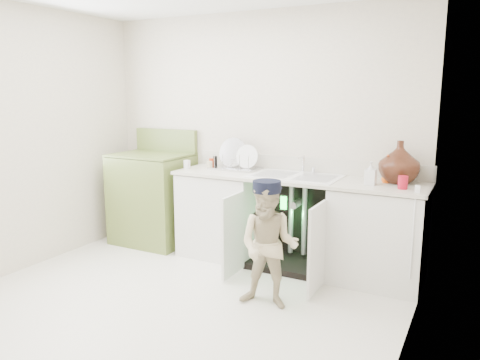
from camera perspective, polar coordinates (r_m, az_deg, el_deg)
name	(u,v)px	position (r m, az deg, el deg)	size (l,w,h in m)	color
ground	(177,302)	(3.99, -7.74, -14.55)	(3.50, 3.50, 0.00)	silver
room_shell	(172,151)	(3.64, -8.24, 3.54)	(6.00, 5.50, 1.26)	beige
counter_run	(299,219)	(4.57, 7.15, -4.72)	(2.44, 1.02, 1.27)	silver
avocado_stove	(153,197)	(5.37, -10.56, -2.05)	(0.82, 0.65, 1.27)	olive
repair_worker	(269,245)	(3.72, 3.53, -7.86)	(0.54, 0.79, 1.02)	beige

